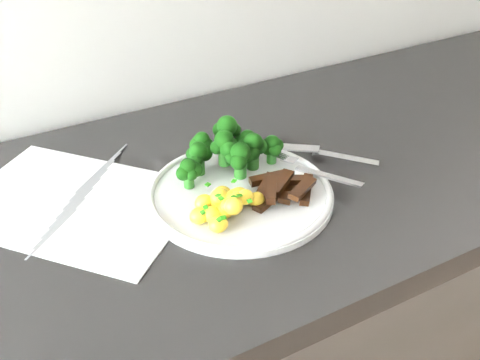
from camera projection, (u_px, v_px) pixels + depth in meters
name	position (u px, v px, depth m)	size (l,w,h in m)	color
recipe_paper	(76.00, 203.00, 0.81)	(0.38, 0.39, 0.00)	white
plate	(240.00, 193.00, 0.82)	(0.27, 0.27, 0.02)	silver
broccoli	(230.00, 148.00, 0.85)	(0.18, 0.10, 0.07)	#215C1A
potatoes	(227.00, 203.00, 0.77)	(0.11, 0.09, 0.04)	#FEE543
beef_strips	(282.00, 188.00, 0.80)	(0.11, 0.08, 0.03)	black
fork	(315.00, 170.00, 0.85)	(0.08, 0.16, 0.02)	silver
knife	(327.00, 156.00, 0.90)	(0.17, 0.16, 0.02)	silver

